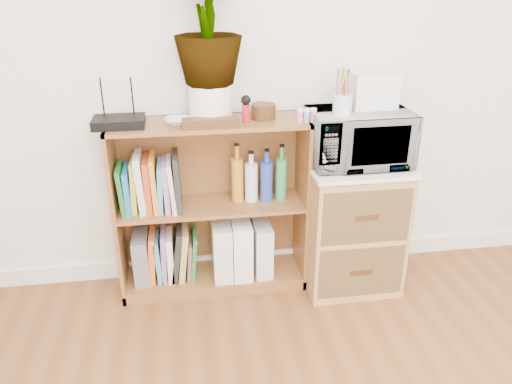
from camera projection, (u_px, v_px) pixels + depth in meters
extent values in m
cube|color=white|center=(271.00, 257.00, 3.00)|extent=(4.00, 0.02, 0.10)
cube|color=brown|center=(212.00, 208.00, 2.65)|extent=(1.00, 0.30, 0.95)
cube|color=#9E7542|center=(350.00, 225.00, 2.74)|extent=(0.50, 0.45, 0.70)
imported|color=silver|center=(358.00, 137.00, 2.52)|extent=(0.51, 0.35, 0.28)
cylinder|color=silver|center=(342.00, 105.00, 2.37)|extent=(0.09, 0.09, 0.10)
cube|color=white|center=(372.00, 89.00, 2.50)|extent=(0.22, 0.19, 0.18)
cube|color=black|center=(119.00, 122.00, 2.37)|extent=(0.24, 0.17, 0.04)
imported|color=silver|center=(178.00, 121.00, 2.41)|extent=(0.13, 0.13, 0.03)
cylinder|color=white|center=(211.00, 102.00, 2.44)|extent=(0.21, 0.21, 0.18)
imported|color=#3A6C2B|center=(207.00, 22.00, 2.29)|extent=(0.32, 0.32, 0.57)
cube|color=#3B2510|center=(211.00, 123.00, 2.36)|extent=(0.27, 0.07, 0.04)
cylinder|color=#B41622|center=(246.00, 113.00, 2.43)|extent=(0.04, 0.04, 0.09)
cylinder|color=#3C2310|center=(263.00, 111.00, 2.49)|extent=(0.13, 0.13, 0.07)
cube|color=pink|center=(307.00, 117.00, 2.43)|extent=(0.10, 0.04, 0.05)
cube|color=slate|center=(142.00, 257.00, 2.71)|extent=(0.08, 0.21, 0.27)
cube|color=silver|center=(222.00, 248.00, 2.75)|extent=(0.10, 0.26, 0.32)
cube|color=white|center=(241.00, 246.00, 2.77)|extent=(0.10, 0.26, 0.33)
cube|color=silver|center=(262.00, 247.00, 2.79)|extent=(0.09, 0.24, 0.29)
cube|color=#1B6723|center=(123.00, 187.00, 2.53)|extent=(0.04, 0.20, 0.25)
cube|color=#1C64A8|center=(128.00, 188.00, 2.54)|extent=(0.03, 0.20, 0.23)
cube|color=gold|center=(134.00, 185.00, 2.54)|extent=(0.04, 0.20, 0.27)
cube|color=silver|center=(141.00, 182.00, 2.53)|extent=(0.05, 0.20, 0.30)
cube|color=#AB3D1D|center=(148.00, 183.00, 2.54)|extent=(0.03, 0.20, 0.28)
cube|color=orange|center=(154.00, 182.00, 2.55)|extent=(0.03, 0.20, 0.29)
cube|color=teal|center=(160.00, 185.00, 2.56)|extent=(0.04, 0.20, 0.25)
cube|color=#A06CA2|center=(166.00, 184.00, 2.56)|extent=(0.03, 0.20, 0.26)
cube|color=beige|center=(172.00, 183.00, 2.56)|extent=(0.04, 0.20, 0.27)
cube|color=black|center=(177.00, 180.00, 2.56)|extent=(0.03, 0.20, 0.30)
cylinder|color=#C07424|center=(237.00, 175.00, 2.60)|extent=(0.06, 0.06, 0.31)
cylinder|color=silver|center=(252.00, 178.00, 2.62)|extent=(0.07, 0.07, 0.27)
cylinder|color=#243CAA|center=(267.00, 176.00, 2.63)|extent=(0.07, 0.07, 0.28)
cylinder|color=#318846|center=(281.00, 174.00, 2.63)|extent=(0.06, 0.06, 0.30)
cube|color=#D66025|center=(152.00, 256.00, 2.72)|extent=(0.05, 0.19, 0.28)
cube|color=teal|center=(159.00, 257.00, 2.73)|extent=(0.04, 0.19, 0.25)
cube|color=#8A6192|center=(164.00, 254.00, 2.73)|extent=(0.04, 0.19, 0.29)
cube|color=beige|center=(170.00, 255.00, 2.73)|extent=(0.04, 0.19, 0.27)
cube|color=black|center=(177.00, 252.00, 2.73)|extent=(0.07, 0.19, 0.30)
cube|color=tan|center=(183.00, 252.00, 2.74)|extent=(0.07, 0.19, 0.29)
cube|color=brown|center=(189.00, 257.00, 2.76)|extent=(0.04, 0.19, 0.22)
cube|color=#1E7231|center=(193.00, 254.00, 2.75)|extent=(0.05, 0.19, 0.26)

